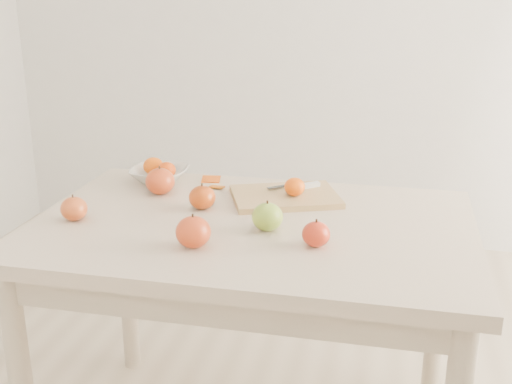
# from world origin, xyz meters

# --- Properties ---
(table) EXTENTS (1.20, 0.80, 0.75)m
(table) POSITION_xyz_m (0.00, 0.00, 0.65)
(table) COLOR beige
(table) RESTS_ON ground
(cutting_board) EXTENTS (0.37, 0.32, 0.02)m
(cutting_board) POSITION_xyz_m (0.06, 0.20, 0.76)
(cutting_board) COLOR tan
(cutting_board) RESTS_ON table
(board_tangerine) EXTENTS (0.06, 0.06, 0.05)m
(board_tangerine) POSITION_xyz_m (0.09, 0.19, 0.80)
(board_tangerine) COLOR #E65E08
(board_tangerine) RESTS_ON cutting_board
(fruit_bowl) EXTENTS (0.18, 0.18, 0.05)m
(fruit_bowl) POSITION_xyz_m (-0.38, 0.30, 0.77)
(fruit_bowl) COLOR silver
(fruit_bowl) RESTS_ON table
(bowl_tangerine_near) EXTENTS (0.07, 0.07, 0.06)m
(bowl_tangerine_near) POSITION_xyz_m (-0.40, 0.31, 0.80)
(bowl_tangerine_near) COLOR #D05207
(bowl_tangerine_near) RESTS_ON fruit_bowl
(bowl_tangerine_far) EXTENTS (0.06, 0.06, 0.05)m
(bowl_tangerine_far) POSITION_xyz_m (-0.35, 0.28, 0.79)
(bowl_tangerine_far) COLOR #D93B07
(bowl_tangerine_far) RESTS_ON fruit_bowl
(orange_peel_a) EXTENTS (0.07, 0.05, 0.01)m
(orange_peel_a) POSITION_xyz_m (-0.21, 0.33, 0.75)
(orange_peel_a) COLOR #C94E0E
(orange_peel_a) RESTS_ON table
(orange_peel_b) EXTENTS (0.05, 0.04, 0.01)m
(orange_peel_b) POSITION_xyz_m (-0.17, 0.26, 0.75)
(orange_peel_b) COLOR #CB610E
(orange_peel_b) RESTS_ON table
(paring_knife) EXTENTS (0.16, 0.09, 0.01)m
(paring_knife) POSITION_xyz_m (0.10, 0.27, 0.78)
(paring_knife) COLOR white
(paring_knife) RESTS_ON cutting_board
(apple_green) EXTENTS (0.08, 0.08, 0.08)m
(apple_green) POSITION_xyz_m (0.05, -0.05, 0.79)
(apple_green) COLOR #5F9324
(apple_green) RESTS_ON table
(apple_red_c) EXTENTS (0.09, 0.09, 0.08)m
(apple_red_c) POSITION_xyz_m (-0.10, -0.20, 0.79)
(apple_red_c) COLOR maroon
(apple_red_c) RESTS_ON table
(apple_red_b) EXTENTS (0.08, 0.08, 0.07)m
(apple_red_b) POSITION_xyz_m (-0.16, 0.07, 0.78)
(apple_red_b) COLOR maroon
(apple_red_b) RESTS_ON table
(apple_red_e) EXTENTS (0.07, 0.07, 0.06)m
(apple_red_e) POSITION_xyz_m (0.19, -0.13, 0.78)
(apple_red_e) COLOR #A80C14
(apple_red_e) RESTS_ON table
(apple_red_a) EXTENTS (0.09, 0.09, 0.08)m
(apple_red_a) POSITION_xyz_m (-0.33, 0.17, 0.79)
(apple_red_a) COLOR #A01909
(apple_red_a) RESTS_ON table
(apple_red_d) EXTENTS (0.07, 0.07, 0.07)m
(apple_red_d) POSITION_xyz_m (-0.48, -0.09, 0.78)
(apple_red_d) COLOR #9F2E1D
(apple_red_d) RESTS_ON table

